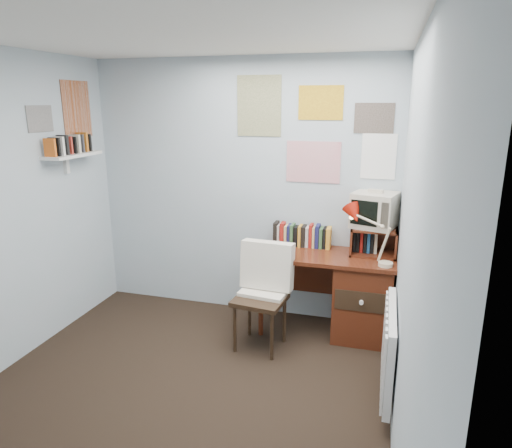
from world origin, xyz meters
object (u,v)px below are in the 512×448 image
(desk_lamp, at_px, (387,241))
(wall_shelf, at_px, (73,155))
(tv_riser, at_px, (374,241))
(radiator, at_px, (389,349))
(crt_tv, at_px, (375,208))
(desk, at_px, (356,294))
(desk_chair, at_px, (260,300))

(desk_lamp, xyz_separation_m, wall_shelf, (-2.80, -0.20, 0.64))
(tv_riser, relative_size, radiator, 0.50)
(crt_tv, distance_m, wall_shelf, 2.76)
(desk, relative_size, desk_chair, 1.34)
(desk_chair, distance_m, tv_riser, 1.15)
(desk_lamp, xyz_separation_m, crt_tv, (-0.12, 0.31, 0.20))
(desk, relative_size, tv_riser, 3.00)
(tv_riser, distance_m, wall_shelf, 2.83)
(crt_tv, relative_size, wall_shelf, 0.58)
(radiator, bearing_deg, crt_tv, 99.70)
(desk, relative_size, wall_shelf, 1.94)
(desk, relative_size, radiator, 1.50)
(desk_chair, relative_size, radiator, 1.12)
(desk_chair, distance_m, wall_shelf, 2.14)
(desk_lamp, height_order, tv_riser, desk_lamp)
(desk_lamp, distance_m, wall_shelf, 2.88)
(desk_chair, relative_size, crt_tv, 2.50)
(desk, relative_size, crt_tv, 3.35)
(desk_lamp, bearing_deg, tv_riser, 105.18)
(tv_riser, distance_m, radiator, 1.15)
(crt_tv, bearing_deg, desk, -114.19)
(desk_chair, xyz_separation_m, radiator, (1.07, -0.48, -0.03))
(desk_chair, relative_size, wall_shelf, 1.44)
(desk, height_order, crt_tv, crt_tv)
(tv_riser, bearing_deg, radiator, -80.72)
(desk, height_order, desk_lamp, desk_lamp)
(desk_chair, bearing_deg, desk_lamp, 21.64)
(desk, bearing_deg, wall_shelf, -171.60)
(desk, bearing_deg, tv_riser, 42.96)
(desk, distance_m, desk_chair, 0.90)
(crt_tv, xyz_separation_m, wall_shelf, (-2.68, -0.51, 0.44))
(desk, height_order, desk_chair, desk_chair)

